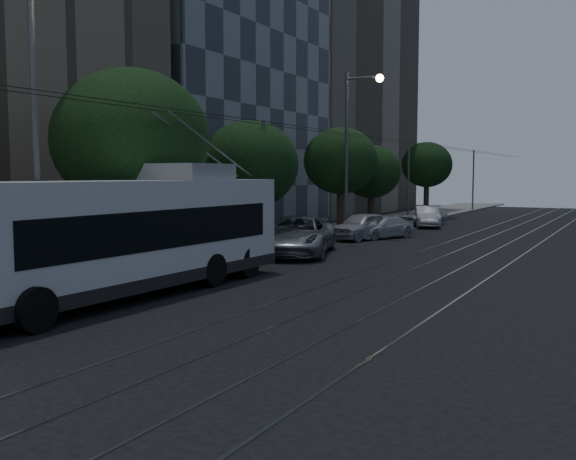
{
  "coord_description": "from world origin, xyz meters",
  "views": [
    {
      "loc": [
        9.3,
        -14.22,
        3.65
      ],
      "look_at": [
        -0.3,
        3.16,
        1.91
      ],
      "focal_mm": 40.0,
      "sensor_mm": 36.0,
      "label": 1
    }
  ],
  "objects_px": {
    "pickup_silver": "(297,236)",
    "car_white_d": "(423,216)",
    "car_white_c": "(427,217)",
    "trolleybus": "(124,235)",
    "car_white_b": "(382,227)",
    "streetlamp_far": "(353,138)",
    "streetlamp_near": "(44,103)",
    "car_white_a": "(362,226)"
  },
  "relations": [
    {
      "from": "pickup_silver",
      "to": "car_white_a",
      "type": "bearing_deg",
      "value": 71.88
    },
    {
      "from": "streetlamp_far",
      "to": "car_white_b",
      "type": "bearing_deg",
      "value": 1.76
    },
    {
      "from": "trolleybus",
      "to": "streetlamp_near",
      "type": "relative_size",
      "value": 1.45
    },
    {
      "from": "car_white_c",
      "to": "car_white_b",
      "type": "bearing_deg",
      "value": -111.11
    },
    {
      "from": "car_white_d",
      "to": "pickup_silver",
      "type": "bearing_deg",
      "value": -66.29
    },
    {
      "from": "car_white_d",
      "to": "streetlamp_near",
      "type": "bearing_deg",
      "value": -68.25
    },
    {
      "from": "car_white_b",
      "to": "streetlamp_near",
      "type": "distance_m",
      "value": 22.51
    },
    {
      "from": "pickup_silver",
      "to": "car_white_b",
      "type": "relative_size",
      "value": 1.48
    },
    {
      "from": "car_white_b",
      "to": "streetlamp_near",
      "type": "height_order",
      "value": "streetlamp_near"
    },
    {
      "from": "trolleybus",
      "to": "car_white_b",
      "type": "distance_m",
      "value": 20.28
    },
    {
      "from": "streetlamp_near",
      "to": "trolleybus",
      "type": "bearing_deg",
      "value": 51.69
    },
    {
      "from": "streetlamp_near",
      "to": "streetlamp_far",
      "type": "bearing_deg",
      "value": 89.99
    },
    {
      "from": "pickup_silver",
      "to": "car_white_c",
      "type": "bearing_deg",
      "value": 69.62
    },
    {
      "from": "streetlamp_near",
      "to": "car_white_b",
      "type": "bearing_deg",
      "value": 85.29
    },
    {
      "from": "trolleybus",
      "to": "car_white_b",
      "type": "xyz_separation_m",
      "value": [
        0.5,
        20.23,
        -1.23
      ]
    },
    {
      "from": "pickup_silver",
      "to": "streetlamp_near",
      "type": "height_order",
      "value": "streetlamp_near"
    },
    {
      "from": "pickup_silver",
      "to": "car_white_d",
      "type": "relative_size",
      "value": 1.6
    },
    {
      "from": "car_white_b",
      "to": "car_white_d",
      "type": "bearing_deg",
      "value": 118.18
    },
    {
      "from": "car_white_a",
      "to": "streetlamp_far",
      "type": "xyz_separation_m",
      "value": [
        -1.09,
        1.15,
        4.97
      ]
    },
    {
      "from": "pickup_silver",
      "to": "car_white_b",
      "type": "distance_m",
      "value": 8.99
    },
    {
      "from": "pickup_silver",
      "to": "car_white_b",
      "type": "height_order",
      "value": "pickup_silver"
    },
    {
      "from": "pickup_silver",
      "to": "car_white_d",
      "type": "bearing_deg",
      "value": 71.88
    },
    {
      "from": "streetlamp_near",
      "to": "car_white_c",
      "type": "bearing_deg",
      "value": 86.64
    },
    {
      "from": "car_white_d",
      "to": "car_white_c",
      "type": "bearing_deg",
      "value": -39.1
    },
    {
      "from": "trolleybus",
      "to": "streetlamp_far",
      "type": "xyz_separation_m",
      "value": [
        -1.29,
        20.18,
        3.89
      ]
    },
    {
      "from": "car_white_b",
      "to": "streetlamp_far",
      "type": "relative_size",
      "value": 0.45
    },
    {
      "from": "car_white_c",
      "to": "streetlamp_near",
      "type": "bearing_deg",
      "value": -114.48
    },
    {
      "from": "streetlamp_near",
      "to": "car_white_a",
      "type": "bearing_deg",
      "value": 86.96
    },
    {
      "from": "car_white_d",
      "to": "streetlamp_far",
      "type": "relative_size",
      "value": 0.41
    },
    {
      "from": "car_white_b",
      "to": "streetlamp_far",
      "type": "bearing_deg",
      "value": -154.03
    },
    {
      "from": "car_white_a",
      "to": "car_white_d",
      "type": "xyz_separation_m",
      "value": [
        0.0,
        11.37,
        -0.1
      ]
    },
    {
      "from": "pickup_silver",
      "to": "car_white_c",
      "type": "relative_size",
      "value": 1.43
    },
    {
      "from": "streetlamp_far",
      "to": "pickup_silver",
      "type": "bearing_deg",
      "value": -83.0
    },
    {
      "from": "streetlamp_near",
      "to": "pickup_silver",
      "type": "bearing_deg",
      "value": 85.14
    },
    {
      "from": "trolleybus",
      "to": "streetlamp_near",
      "type": "xyz_separation_m",
      "value": [
        -1.3,
        -1.64,
        3.78
      ]
    },
    {
      "from": "car_white_a",
      "to": "streetlamp_far",
      "type": "bearing_deg",
      "value": 148.06
    },
    {
      "from": "trolleybus",
      "to": "car_white_d",
      "type": "xyz_separation_m",
      "value": [
        -0.2,
        30.39,
        -1.18
      ]
    },
    {
      "from": "trolleybus",
      "to": "pickup_silver",
      "type": "distance_m",
      "value": 11.31
    },
    {
      "from": "trolleybus",
      "to": "car_white_c",
      "type": "distance_m",
      "value": 29.05
    },
    {
      "from": "pickup_silver",
      "to": "car_white_b",
      "type": "xyz_separation_m",
      "value": [
        0.7,
        8.96,
        -0.26
      ]
    },
    {
      "from": "car_white_c",
      "to": "car_white_d",
      "type": "relative_size",
      "value": 1.12
    },
    {
      "from": "pickup_silver",
      "to": "streetlamp_far",
      "type": "bearing_deg",
      "value": 78.88
    }
  ]
}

